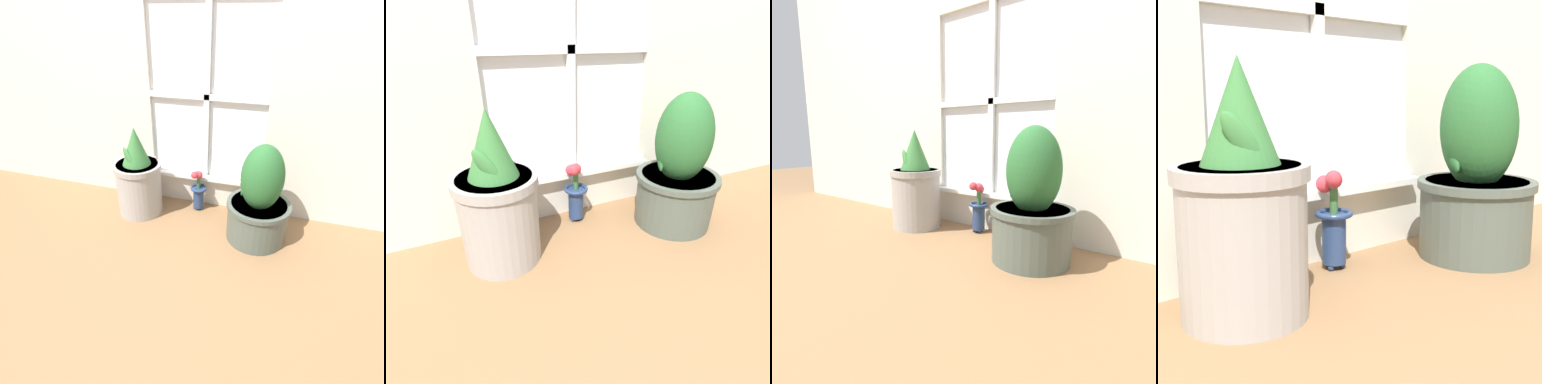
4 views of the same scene
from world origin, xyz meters
TOP-DOWN VIEW (x-y plane):
  - ground_plane at (0.00, 0.00)m, footprint 10.00×10.00m
  - wall_with_window at (0.00, 0.61)m, footprint 4.40×0.10m
  - potted_plant_left at (-0.42, 0.36)m, footprint 0.33×0.33m
  - potted_plant_right at (0.42, 0.28)m, footprint 0.39×0.39m
  - flower_vase at (-0.02, 0.50)m, footprint 0.12×0.12m

SIDE VIEW (x-z plane):
  - ground_plane at x=0.00m, z-range 0.00..0.00m
  - flower_vase at x=-0.02m, z-range 0.00..0.32m
  - potted_plant_right at x=0.42m, z-range -0.06..0.58m
  - potted_plant_left at x=-0.42m, z-range -0.05..0.58m
  - wall_with_window at x=0.00m, z-range 0.02..2.52m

